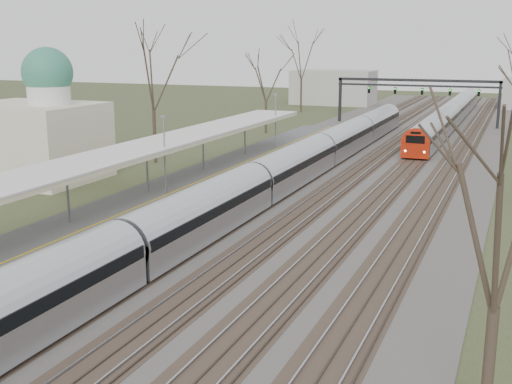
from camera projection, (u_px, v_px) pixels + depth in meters
track_bed at (362, 163)px, 57.75m from camera, size 24.00×160.00×0.22m
platform at (175, 189)px, 45.38m from camera, size 3.50×69.00×1.00m
canopy at (138, 150)px, 40.54m from camera, size 4.10×50.00×3.11m
dome_building at (34, 133)px, 49.83m from camera, size 10.00×8.00×10.30m
signal_gantry at (417, 88)px, 83.65m from camera, size 21.00×0.59×6.08m
tree_west_far at (152, 73)px, 56.10m from camera, size 5.50×5.50×11.33m
tree_east_near at (503, 210)px, 15.54m from camera, size 4.50×4.50×9.27m
train_near at (291, 167)px, 48.24m from camera, size 2.62×75.21×3.05m
train_far at (451, 114)px, 85.15m from camera, size 2.62×60.21×3.05m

